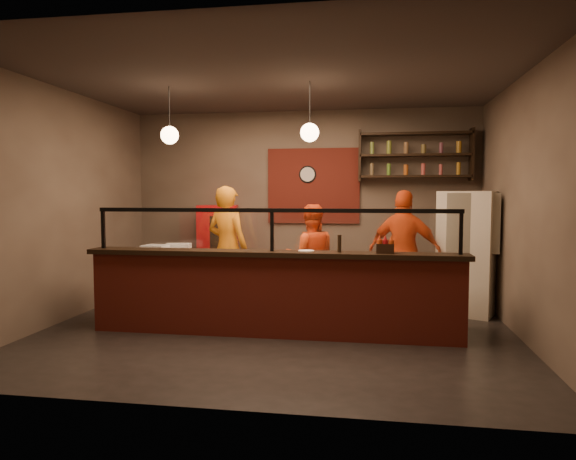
% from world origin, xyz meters
% --- Properties ---
extents(floor, '(6.00, 6.00, 0.00)m').
position_xyz_m(floor, '(0.00, 0.00, 0.00)').
color(floor, black).
rests_on(floor, ground).
extents(ceiling, '(6.00, 6.00, 0.00)m').
position_xyz_m(ceiling, '(0.00, 0.00, 3.20)').
color(ceiling, '#3D342F').
rests_on(ceiling, wall_back).
extents(wall_back, '(6.00, 0.00, 6.00)m').
position_xyz_m(wall_back, '(0.00, 2.50, 1.60)').
color(wall_back, '#6C5E4F').
rests_on(wall_back, floor).
extents(wall_left, '(0.00, 5.00, 5.00)m').
position_xyz_m(wall_left, '(-3.00, 0.00, 1.60)').
color(wall_left, '#6C5E4F').
rests_on(wall_left, floor).
extents(wall_right, '(0.00, 5.00, 5.00)m').
position_xyz_m(wall_right, '(3.00, 0.00, 1.60)').
color(wall_right, '#6C5E4F').
rests_on(wall_right, floor).
extents(wall_front, '(6.00, 0.00, 6.00)m').
position_xyz_m(wall_front, '(0.00, -2.50, 1.60)').
color(wall_front, '#6C5E4F').
rests_on(wall_front, floor).
extents(brick_patch, '(1.60, 0.04, 1.30)m').
position_xyz_m(brick_patch, '(0.20, 2.47, 1.90)').
color(brick_patch, maroon).
rests_on(brick_patch, wall_back).
extents(service_counter, '(4.60, 0.25, 1.00)m').
position_xyz_m(service_counter, '(0.00, -0.30, 0.50)').
color(service_counter, maroon).
rests_on(service_counter, floor).
extents(counter_ledge, '(4.70, 0.37, 0.06)m').
position_xyz_m(counter_ledge, '(0.00, -0.30, 1.03)').
color(counter_ledge, black).
rests_on(counter_ledge, service_counter).
extents(worktop_cabinet, '(4.60, 0.75, 0.85)m').
position_xyz_m(worktop_cabinet, '(0.00, 0.20, 0.42)').
color(worktop_cabinet, gray).
rests_on(worktop_cabinet, floor).
extents(worktop, '(4.60, 0.75, 0.05)m').
position_xyz_m(worktop, '(0.00, 0.20, 0.88)').
color(worktop, silver).
rests_on(worktop, worktop_cabinet).
extents(sneeze_guard, '(4.50, 0.05, 0.52)m').
position_xyz_m(sneeze_guard, '(0.00, -0.30, 1.37)').
color(sneeze_guard, white).
rests_on(sneeze_guard, counter_ledge).
extents(wall_shelving, '(1.84, 0.28, 0.85)m').
position_xyz_m(wall_shelving, '(1.90, 2.32, 2.40)').
color(wall_shelving, black).
rests_on(wall_shelving, wall_back).
extents(wall_clock, '(0.30, 0.04, 0.30)m').
position_xyz_m(wall_clock, '(0.10, 2.46, 2.10)').
color(wall_clock, black).
rests_on(wall_clock, wall_back).
extents(pendant_left, '(0.24, 0.24, 0.77)m').
position_xyz_m(pendant_left, '(-1.50, 0.20, 2.55)').
color(pendant_left, black).
rests_on(pendant_left, ceiling).
extents(pendant_right, '(0.24, 0.24, 0.77)m').
position_xyz_m(pendant_right, '(0.40, 0.20, 2.55)').
color(pendant_right, black).
rests_on(pendant_right, ceiling).
extents(cook_left, '(0.80, 0.65, 1.88)m').
position_xyz_m(cook_left, '(-0.98, 1.16, 0.94)').
color(cook_left, orange).
rests_on(cook_left, floor).
extents(cook_mid, '(0.88, 0.75, 1.61)m').
position_xyz_m(cook_mid, '(0.30, 1.20, 0.80)').
color(cook_mid, '#EA4716').
rests_on(cook_mid, floor).
extents(cook_right, '(1.14, 0.71, 1.82)m').
position_xyz_m(cook_right, '(1.69, 1.26, 0.91)').
color(cook_right, '#E14815').
rests_on(cook_right, floor).
extents(fridge, '(0.96, 0.94, 1.80)m').
position_xyz_m(fridge, '(2.60, 1.36, 0.90)').
color(fridge, beige).
rests_on(fridge, floor).
extents(red_cooler, '(0.78, 0.74, 1.57)m').
position_xyz_m(red_cooler, '(-1.43, 2.15, 0.78)').
color(red_cooler, '#AE0B0E').
rests_on(red_cooler, floor).
extents(pizza_dough, '(0.54, 0.54, 0.01)m').
position_xyz_m(pizza_dough, '(-0.27, 0.10, 0.91)').
color(pizza_dough, '#EDE8C9').
rests_on(pizza_dough, worktop).
extents(prep_tub_a, '(0.37, 0.32, 0.17)m').
position_xyz_m(prep_tub_a, '(-1.69, 0.12, 0.98)').
color(prep_tub_a, silver).
rests_on(prep_tub_a, worktop).
extents(prep_tub_b, '(0.38, 0.33, 0.17)m').
position_xyz_m(prep_tub_b, '(-1.45, 0.32, 0.98)').
color(prep_tub_b, silver).
rests_on(prep_tub_b, worktop).
extents(prep_tub_c, '(0.31, 0.27, 0.14)m').
position_xyz_m(prep_tub_c, '(-1.75, -0.04, 0.97)').
color(prep_tub_c, silver).
rests_on(prep_tub_c, worktop).
extents(rolling_pin, '(0.31, 0.14, 0.05)m').
position_xyz_m(rolling_pin, '(-0.60, 0.26, 0.93)').
color(rolling_pin, yellow).
rests_on(rolling_pin, worktop).
extents(condiment_caddy, '(0.21, 0.16, 0.11)m').
position_xyz_m(condiment_caddy, '(1.36, -0.29, 1.12)').
color(condiment_caddy, black).
rests_on(condiment_caddy, counter_ledge).
extents(pepper_mill, '(0.06, 0.06, 0.21)m').
position_xyz_m(pepper_mill, '(0.82, -0.29, 1.16)').
color(pepper_mill, black).
rests_on(pepper_mill, counter_ledge).
extents(small_plate, '(0.24, 0.24, 0.01)m').
position_xyz_m(small_plate, '(0.42, -0.27, 1.07)').
color(small_plate, white).
rests_on(small_plate, counter_ledge).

